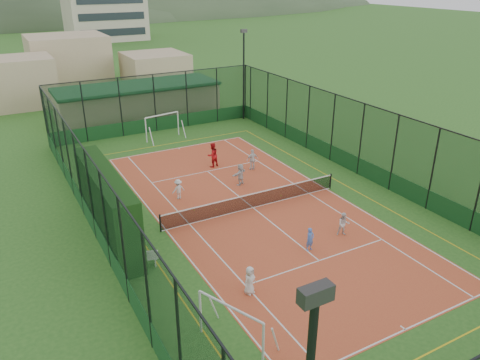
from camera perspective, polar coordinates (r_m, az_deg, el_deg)
The scene contains 19 objects.
ground at distance 27.93m, azimuth 1.60°, elevation -3.42°, with size 300.00×300.00×0.00m, color #2A5F20.
court_slab at distance 27.93m, azimuth 1.60°, elevation -3.41°, with size 11.17×23.97×0.01m, color #BA3C29.
tennis_net at distance 27.69m, azimuth 1.62°, elevation -2.44°, with size 11.67×0.12×1.06m, color black, non-canonical shape.
perimeter_fence at distance 26.88m, azimuth 1.66°, elevation 1.32°, with size 18.12×34.12×5.00m, color black, non-canonical shape.
floodlight_ne at distance 44.36m, azimuth 0.45°, elevation 12.61°, with size 0.60×0.26×8.25m, color black, non-canonical shape.
clubhouse at distance 46.55m, azimuth -12.31°, elevation 9.39°, with size 15.20×7.20×3.15m, color tan, non-canonical shape.
distant_hills at distance 172.32m, azimuth -25.71°, elevation 17.44°, with size 200.00×60.00×24.00m, color #384C33, non-canonical shape.
hedge_left at distance 25.08m, azimuth -15.91°, elevation -2.98°, with size 1.28×8.52×3.73m, color black.
white_bench at distance 22.93m, azimuth -12.19°, elevation -9.29°, with size 1.68×0.46×0.95m, color white, non-canonical shape.
futsal_goal_near at distance 17.87m, azimuth -1.19°, elevation -17.61°, with size 0.88×3.02×1.95m, color white, non-canonical shape.
futsal_goal_far at distance 39.95m, azimuth -9.43°, elevation 6.42°, with size 3.20×0.93×2.06m, color white, non-canonical shape.
child_near_left at distance 20.64m, azimuth 1.20°, elevation -12.13°, with size 0.65×0.42×1.33m, color silver.
child_near_mid at distance 23.83m, azimuth 8.53°, elevation -7.15°, with size 0.45×0.30×1.25m, color #4B79D4.
child_near_right at distance 25.43m, azimuth 12.51°, elevation -5.28°, with size 0.64×0.49×1.31m, color silver.
child_far_left at distance 29.01m, azimuth -7.53°, elevation -1.12°, with size 0.83×0.48×1.28m, color silver.
child_far_right at distance 33.05m, azimuth 1.53°, elevation 2.51°, with size 0.88×0.37×1.51m, color white.
child_far_back at distance 30.67m, azimuth 0.05°, elevation 0.70°, with size 1.34×0.43×1.45m, color silver.
coach at distance 33.56m, azimuth -3.37°, elevation 3.06°, with size 0.86×0.67×1.78m, color red.
tennis_balls at distance 28.53m, azimuth -0.82°, elevation -2.69°, with size 5.64×1.20×0.07m.
Camera 1 is at (-12.61, -21.38, 12.82)m, focal length 35.00 mm.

